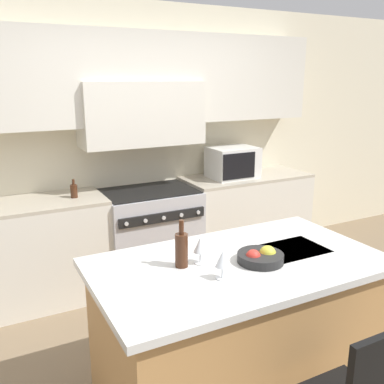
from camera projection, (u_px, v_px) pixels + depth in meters
name	position (u px, v px, depth m)	size (l,w,h in m)	color
ground_plane	(239.00, 370.00, 3.00)	(10.00, 10.00, 0.00)	#7A664C
back_cabinetry	(137.00, 117.00, 4.21)	(10.00, 0.46, 2.70)	beige
back_counter	(149.00, 233.00, 4.29)	(3.73, 0.62, 0.94)	silver
range_stove	(150.00, 235.00, 4.28)	(0.92, 0.70, 0.92)	#B7B7BC
microwave	(233.00, 162.00, 4.56)	(0.49, 0.39, 0.33)	silver
kitchen_island	(238.00, 326.00, 2.71)	(1.78, 1.01, 0.91)	#B7844C
wine_bottle	(182.00, 249.00, 2.49)	(0.08, 0.08, 0.29)	#422314
wine_glass_near	(223.00, 260.00, 2.34)	(0.08, 0.08, 0.16)	white
wine_glass_far	(200.00, 246.00, 2.54)	(0.08, 0.08, 0.16)	white
fruit_bowl	(261.00, 257.00, 2.57)	(0.28, 0.28, 0.10)	black
oil_bottle_on_counter	(74.00, 191.00, 3.81)	(0.06, 0.06, 0.17)	#422314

